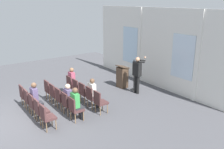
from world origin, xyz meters
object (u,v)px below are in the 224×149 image
Objects in this scene: chair_r1_c0 at (49,89)px; chair_r2_c3 at (40,109)px; chair_r1_c2 at (61,97)px; chair_r1_c4 at (75,108)px; chair_r2_c1 at (29,99)px; audience_r2_c2 at (36,98)px; audience_r1_c4 at (77,102)px; chair_r0_c3 at (92,96)px; chair_r0_c4 at (100,101)px; chair_r0_c2 at (84,92)px; audience_r0_c0 at (73,80)px; chair_r1_c1 at (55,93)px; chair_r2_c0 at (25,94)px; lectern at (122,77)px; audience_r0_c3 at (93,92)px; chair_r1_c3 at (67,102)px; mic_stand at (134,83)px; chair_r0_c0 at (71,84)px; chair_r0_c1 at (78,88)px; speaker at (137,72)px; chair_r2_c2 at (34,104)px; chair_r2_c4 at (46,116)px; audience_r1_c3 at (69,98)px.

chair_r2_c3 is (1.81, -1.09, 0.00)m from chair_r1_c0.
chair_r1_c2 is 1.00× the size of chair_r1_c4.
audience_r2_c2 is at bearing 7.38° from chair_r2_c1.
audience_r1_c4 is 0.95× the size of audience_r2_c2.
chair_r0_c3 is 1.00× the size of chair_r0_c4.
audience_r0_c0 is at bearing 176.17° from chair_r0_c2.
chair_r0_c3 is 2.18m from chair_r2_c3.
chair_r2_c0 is at bearing -118.99° from chair_r1_c1.
audience_r1_c4 is at bearing -62.79° from lectern.
audience_r0_c0 is at bearing -179.92° from audience_r0_c3.
chair_r1_c0 and chair_r1_c3 have the same top height.
mic_stand reaches higher than chair_r2_c3.
chair_r0_c0 is at bearing -177.37° from audience_r0_c3.
audience_r2_c2 is (0.00, -1.01, 0.23)m from chair_r1_c2.
speaker is at bearing 69.07° from chair_r0_c1.
chair_r1_c0 is 0.72× the size of audience_r1_c4.
audience_r0_c3 is at bearing 32.93° from chair_r1_c0.
chair_r2_c2 is 0.68× the size of audience_r2_c2.
mic_stand is at bearing 66.32° from audience_r0_c0.
chair_r2_c1 is at bearing -105.48° from chair_r0_c2.
chair_r0_c1 is (-1.02, -2.66, -0.50)m from speaker.
chair_r1_c4 is at bearing 90.00° from chair_r2_c4.
chair_r0_c2 is (0.60, 0.00, 0.00)m from chair_r0_c1.
chair_r0_c0 is at bearing 118.99° from chair_r2_c2.
chair_r1_c4 is at bearing 0.00° from chair_r1_c3.
chair_r2_c4 is (0.60, -1.17, -0.18)m from audience_r1_c3.
lectern is 1.23× the size of chair_r1_c2.
audience_r2_c2 is at bearing -137.83° from audience_r1_c4.
chair_r0_c2 is at bearing 118.99° from chair_r1_c3.
chair_r0_c0 is 0.68× the size of audience_r2_c2.
chair_r0_c1 is 1.24m from chair_r1_c0.
chair_r0_c4 is (0.60, -0.08, -0.18)m from audience_r0_c3.
chair_r1_c2 is at bearing -118.99° from chair_r0_c3.
audience_r1_c3 is at bearing 90.00° from chair_r2_c3.
chair_r2_c4 is (1.21, -2.18, 0.00)m from chair_r0_c2.
mic_stand is 4.94m from audience_r2_c2.
chair_r0_c4 is at bearing -1.92° from audience_r0_c0.
chair_r2_c3 is at bearing -42.07° from chair_r1_c1.
chair_r0_c0 is at bearing -113.07° from mic_stand.
chair_r1_c3 is at bearing 42.07° from chair_r2_c1.
audience_r0_c3 is (0.61, -2.73, 0.38)m from mic_stand.
audience_r1_c4 is (1.86, -3.61, 0.17)m from lectern.
chair_r0_c0 is 1.21m from chair_r0_c2.
chair_r0_c2 is 1.09m from chair_r1_c2.
audience_r2_c2 is at bearing -90.00° from chair_r0_c2.
speaker is 4.11m from chair_r1_c0.
audience_r2_c2 reaches higher than chair_r0_c4.
lectern is at bearing 77.56° from audience_r0_c0.
chair_r0_c3 is at bearing 74.52° from chair_r2_c2.
chair_r1_c3 is at bearing -172.26° from audience_r1_c4.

